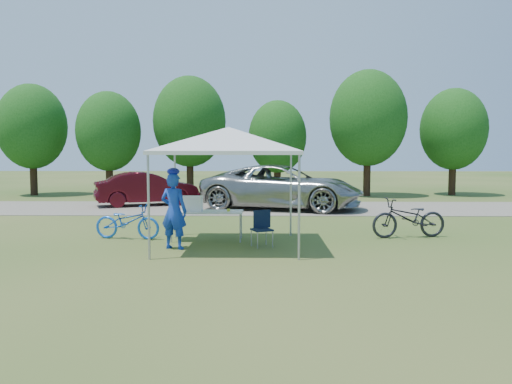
# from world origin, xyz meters

# --- Properties ---
(ground) EXTENTS (100.00, 100.00, 0.00)m
(ground) POSITION_xyz_m (0.00, 0.00, 0.00)
(ground) COLOR #2D5119
(ground) RESTS_ON ground
(gravel_strip) EXTENTS (24.00, 5.00, 0.02)m
(gravel_strip) POSITION_xyz_m (0.00, 8.00, 0.01)
(gravel_strip) COLOR gray
(gravel_strip) RESTS_ON ground
(canopy) EXTENTS (4.53, 4.53, 3.00)m
(canopy) POSITION_xyz_m (0.00, 0.00, 2.65)
(canopy) COLOR #A5A5AA
(canopy) RESTS_ON ground
(treeline) EXTENTS (24.89, 4.28, 6.30)m
(treeline) POSITION_xyz_m (-0.29, 14.05, 3.53)
(treeline) COLOR #382314
(treeline) RESTS_ON ground
(folding_table) EXTENTS (1.76, 0.73, 0.72)m
(folding_table) POSITION_xyz_m (-0.59, 0.78, 0.68)
(folding_table) COLOR white
(folding_table) RESTS_ON ground
(folding_chair) EXTENTS (0.55, 0.58, 0.82)m
(folding_chair) POSITION_xyz_m (0.76, 0.02, 0.48)
(folding_chair) COLOR black
(folding_chair) RESTS_ON ground
(cooler) EXTENTS (0.51, 0.34, 0.37)m
(cooler) POSITION_xyz_m (-0.96, 0.78, 0.91)
(cooler) COLOR white
(cooler) RESTS_ON folding_table
(ice_cream_cup) EXTENTS (0.08, 0.08, 0.06)m
(ice_cream_cup) POSITION_xyz_m (-0.06, 0.73, 0.75)
(ice_cream_cup) COLOR #C3D131
(ice_cream_cup) RESTS_ON folding_table
(cyclist) EXTENTS (0.71, 0.58, 1.70)m
(cyclist) POSITION_xyz_m (-1.21, -0.35, 0.85)
(cyclist) COLOR #163BB5
(cyclist) RESTS_ON ground
(bike_blue) EXTENTS (1.73, 0.82, 0.87)m
(bike_blue) POSITION_xyz_m (-2.60, 0.93, 0.44)
(bike_blue) COLOR blue
(bike_blue) RESTS_ON ground
(bike_dark) EXTENTS (2.01, 0.98, 1.01)m
(bike_dark) POSITION_xyz_m (4.48, 1.22, 0.51)
(bike_dark) COLOR black
(bike_dark) RESTS_ON ground
(minivan) EXTENTS (6.60, 4.27, 1.69)m
(minivan) POSITION_xyz_m (1.52, 7.63, 0.87)
(minivan) COLOR #9FA09B
(minivan) RESTS_ON gravel_strip
(sedan) EXTENTS (4.36, 2.91, 1.36)m
(sedan) POSITION_xyz_m (-3.98, 8.93, 0.70)
(sedan) COLOR #410A12
(sedan) RESTS_ON gravel_strip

